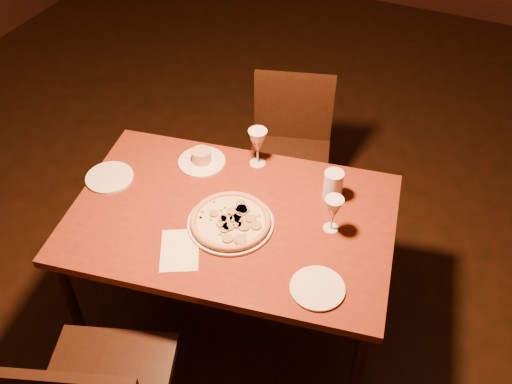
% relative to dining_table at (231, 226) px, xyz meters
% --- Properties ---
extents(floor, '(7.00, 7.00, 0.00)m').
position_rel_dining_table_xyz_m(floor, '(-0.03, 0.20, -0.64)').
color(floor, black).
rests_on(floor, ground).
extents(dining_table, '(1.44, 1.05, 0.70)m').
position_rel_dining_table_xyz_m(dining_table, '(0.00, 0.00, 0.00)').
color(dining_table, maroon).
rests_on(dining_table, floor).
extents(chair_far, '(0.51, 0.51, 0.85)m').
position_rel_dining_table_xyz_m(chair_far, '(-0.04, 0.77, -0.16)').
color(chair_far, black).
rests_on(chair_far, floor).
extents(pizza_plate, '(0.35, 0.35, 0.04)m').
position_rel_dining_table_xyz_m(pizza_plate, '(0.02, -0.05, 0.08)').
color(pizza_plate, white).
rests_on(pizza_plate, dining_table).
extents(ramekin_saucer, '(0.21, 0.21, 0.07)m').
position_rel_dining_table_xyz_m(ramekin_saucer, '(-0.27, 0.24, 0.08)').
color(ramekin_saucer, white).
rests_on(ramekin_saucer, dining_table).
extents(wine_glass_far, '(0.08, 0.08, 0.18)m').
position_rel_dining_table_xyz_m(wine_glass_far, '(-0.04, 0.34, 0.15)').
color(wine_glass_far, '#CB5A54').
rests_on(wine_glass_far, dining_table).
extents(wine_glass_right, '(0.07, 0.07, 0.16)m').
position_rel_dining_table_xyz_m(wine_glass_right, '(0.39, 0.10, 0.14)').
color(wine_glass_right, '#CB5A54').
rests_on(wine_glass_right, dining_table).
extents(water_tumbler, '(0.08, 0.08, 0.13)m').
position_rel_dining_table_xyz_m(water_tumbler, '(0.34, 0.27, 0.13)').
color(water_tumbler, silver).
rests_on(water_tumbler, dining_table).
extents(side_plate_left, '(0.21, 0.21, 0.01)m').
position_rel_dining_table_xyz_m(side_plate_left, '(-0.58, -0.02, 0.07)').
color(side_plate_left, white).
rests_on(side_plate_left, dining_table).
extents(side_plate_near, '(0.20, 0.20, 0.01)m').
position_rel_dining_table_xyz_m(side_plate_near, '(0.45, -0.20, 0.07)').
color(side_plate_near, white).
rests_on(side_plate_near, dining_table).
extents(menu_card, '(0.23, 0.26, 0.00)m').
position_rel_dining_table_xyz_m(menu_card, '(-0.10, -0.25, 0.06)').
color(menu_card, silver).
rests_on(menu_card, dining_table).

